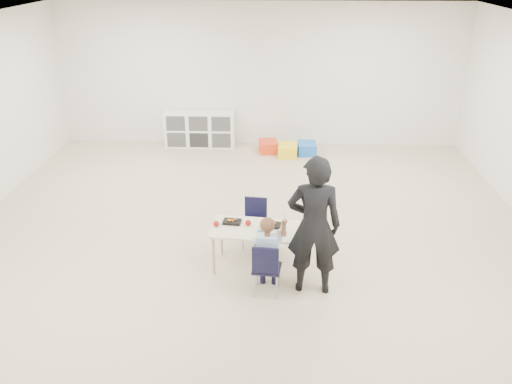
{
  "coord_description": "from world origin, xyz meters",
  "views": [
    {
      "loc": [
        0.4,
        -6.16,
        3.6
      ],
      "look_at": [
        0.12,
        0.06,
        0.85
      ],
      "focal_mm": 38.0,
      "sensor_mm": 36.0,
      "label": 1
    }
  ],
  "objects_px": {
    "table": "(260,248)",
    "adult": "(314,226)",
    "cubby_shelf": "(200,129)",
    "chair_near": "(267,267)",
    "child": "(267,253)"
  },
  "relations": [
    {
      "from": "chair_near",
      "to": "cubby_shelf",
      "type": "height_order",
      "value": "cubby_shelf"
    },
    {
      "from": "child",
      "to": "adult",
      "type": "xyz_separation_m",
      "value": [
        0.52,
        0.08,
        0.31
      ]
    },
    {
      "from": "cubby_shelf",
      "to": "adult",
      "type": "bearing_deg",
      "value": -68.47
    },
    {
      "from": "table",
      "to": "adult",
      "type": "bearing_deg",
      "value": -30.57
    },
    {
      "from": "chair_near",
      "to": "child",
      "type": "xyz_separation_m",
      "value": [
        0.0,
        0.0,
        0.19
      ]
    },
    {
      "from": "table",
      "to": "child",
      "type": "bearing_deg",
      "value": -73.84
    },
    {
      "from": "chair_near",
      "to": "cubby_shelf",
      "type": "relative_size",
      "value": 0.47
    },
    {
      "from": "adult",
      "to": "cubby_shelf",
      "type": "bearing_deg",
      "value": -66.06
    },
    {
      "from": "table",
      "to": "cubby_shelf",
      "type": "relative_size",
      "value": 0.89
    },
    {
      "from": "chair_near",
      "to": "adult",
      "type": "height_order",
      "value": "adult"
    },
    {
      "from": "adult",
      "to": "child",
      "type": "bearing_deg",
      "value": 10.86
    },
    {
      "from": "cubby_shelf",
      "to": "adult",
      "type": "distance_m",
      "value": 5.48
    },
    {
      "from": "table",
      "to": "adult",
      "type": "relative_size",
      "value": 0.75
    },
    {
      "from": "cubby_shelf",
      "to": "child",
      "type": "bearing_deg",
      "value": -73.92
    },
    {
      "from": "table",
      "to": "adult",
      "type": "height_order",
      "value": "adult"
    }
  ]
}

